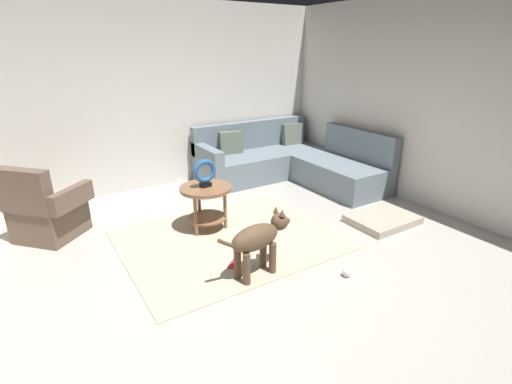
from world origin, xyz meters
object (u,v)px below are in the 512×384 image
at_px(torus_sculpture, 205,172).
at_px(dog_toy_rope, 233,263).
at_px(dog_toy_ball, 347,273).
at_px(sectional_couch, 289,163).
at_px(dog_bed_mat, 382,219).
at_px(armchair, 45,212).
at_px(dog, 259,239).
at_px(side_table, 206,197).

xyz_separation_m(torus_sculpture, dog_toy_rope, (-0.14, -0.88, -0.69)).
bearing_deg(dog_toy_ball, sectional_couch, 64.29).
xyz_separation_m(dog_bed_mat, dog_toy_rope, (-2.05, 0.12, -0.02)).
distance_m(armchair, dog_bed_mat, 3.96).
relative_size(dog_bed_mat, dog, 0.94).
relative_size(torus_sculpture, dog_toy_rope, 1.83).
distance_m(side_table, dog_toy_ball, 1.81).
bearing_deg(dog, side_table, 173.11).
height_order(dog, dog_toy_ball, dog).
xyz_separation_m(sectional_couch, dog, (-1.92, -2.09, 0.09)).
height_order(dog_bed_mat, dog_toy_ball, dog_bed_mat).
distance_m(torus_sculpture, dog_toy_rope, 1.13).
distance_m(side_table, dog, 1.14).
relative_size(sectional_couch, dog_toy_ball, 26.58).
xyz_separation_m(sectional_couch, dog_bed_mat, (-0.01, -1.94, -0.24)).
relative_size(dog, dog_toy_rope, 4.76).
bearing_deg(dog_toy_ball, dog_bed_mat, 27.05).
bearing_deg(dog_toy_rope, dog, -62.08).
distance_m(side_table, torus_sculpture, 0.29).
bearing_deg(torus_sculpture, dog, -89.99).
xyz_separation_m(sectional_couch, torus_sculpture, (-1.92, -0.94, 0.42)).
bearing_deg(side_table, sectional_couch, 26.13).
distance_m(dog, dog_toy_rope, 0.46).
xyz_separation_m(torus_sculpture, dog, (0.00, -1.14, -0.33)).
xyz_separation_m(side_table, dog_bed_mat, (1.92, -1.00, -0.37)).
height_order(armchair, dog_bed_mat, armchair).
height_order(side_table, dog_bed_mat, side_table).
xyz_separation_m(armchair, dog_toy_ball, (2.31, -2.39, -0.28)).
bearing_deg(dog, armchair, -146.40).
relative_size(armchair, dog_toy_rope, 5.59).
bearing_deg(dog_bed_mat, dog, -175.71).
distance_m(sectional_couch, side_table, 2.14).
distance_m(sectional_couch, dog_toy_ball, 2.86).
distance_m(sectional_couch, armchair, 3.55).
relative_size(side_table, torus_sculpture, 1.84).
distance_m(armchair, dog_toy_rope, 2.23).
relative_size(side_table, dog_toy_ball, 7.09).
relative_size(side_table, dog, 0.71).
bearing_deg(armchair, dog_toy_ball, 0.80).
distance_m(armchair, dog, 2.50).
xyz_separation_m(side_table, torus_sculpture, (0.00, 0.00, 0.29)).
distance_m(armchair, torus_sculpture, 1.83).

